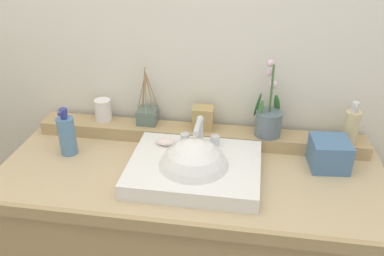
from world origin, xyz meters
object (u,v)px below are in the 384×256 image
Objects in this scene: tumbler_cup at (103,110)px; tissue_box at (329,154)px; lotion_bottle at (67,135)px; reed_diffuser at (148,115)px; soap_bar at (165,142)px; potted_plant at (268,119)px; soap_dispenser at (351,126)px; sink_basin at (194,172)px; trinket_box at (203,118)px.

tissue_box is (0.87, -0.13, -0.04)m from tumbler_cup.
lotion_bottle is (-0.07, -0.19, -0.02)m from tumbler_cup.
lotion_bottle is (-0.26, -0.19, -0.01)m from reed_diffuser.
lotion_bottle is (-0.36, -0.03, 0.01)m from soap_bar.
reed_diffuser reaches higher than tumbler_cup.
potted_plant is 1.85× the size of soap_dispenser.
tissue_box is at bearing -10.71° from reed_diffuser.
tumbler_cup is 0.20m from lotion_bottle.
potted_plant reaches higher than soap_dispenser.
soap_dispenser is 0.67× the size of reed_diffuser.
soap_dispenser is at bearing -1.08° from potted_plant.
reed_diffuser is at bearing 1.10° from tumbler_cup.
tissue_box is at bearing -26.45° from potted_plant.
soap_dispenser is at bearing -2.08° from reed_diffuser.
soap_dispenser is 1.21× the size of tissue_box.
sink_basin is 0.36m from potted_plant.
reed_diffuser is at bearing 130.21° from sink_basin.
tissue_box is at bearing -17.17° from trinket_box.
potted_plant reaches higher than sink_basin.
soap_bar is 0.30× the size of reed_diffuser.
reed_diffuser is (-0.11, 0.16, 0.02)m from soap_bar.
reed_diffuser is at bearing 36.42° from lotion_bottle.
tissue_box is at bearing 3.30° from soap_bar.
potted_plant is 0.25m from trinket_box.
lotion_bottle is at bearing -143.58° from reed_diffuser.
sink_basin is 0.36m from reed_diffuser.
sink_basin is at bearing -9.60° from lotion_bottle.
sink_basin is 0.50m from tumbler_cup.
soap_bar is at bearing -129.62° from trinket_box.
soap_bar is 0.79× the size of trinket_box.
soap_bar is at bearing 138.48° from sink_basin.
sink_basin is 0.27m from trinket_box.
soap_dispenser is at bearing 11.60° from soap_bar.
reed_diffuser is at bearing 177.29° from potted_plant.
trinket_box is at bearing 165.47° from tissue_box.
soap_dispenser is 0.15m from tissue_box.
tumbler_cup and trinket_box have the same top height.
soap_dispenser reaches higher than tumbler_cup.
lotion_bottle is at bearing -171.05° from soap_dispenser.
lotion_bottle is (-1.03, -0.16, -0.04)m from soap_dispenser.
reed_diffuser is 1.81× the size of tissue_box.
soap_dispenser is 0.86× the size of lotion_bottle.
trinket_box is at bearing 177.11° from potted_plant.
tumbler_cup is 0.88m from tissue_box.
trinket_box is at bearing 91.35° from sink_basin.
soap_bar is at bearing -158.76° from potted_plant.
trinket_box is at bearing 20.50° from lotion_bottle.
tissue_box is (0.69, -0.13, -0.03)m from reed_diffuser.
lotion_bottle reaches higher than tumbler_cup.
tumbler_cup is (-0.65, 0.02, -0.02)m from potted_plant.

